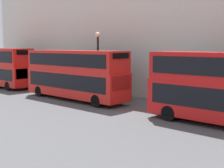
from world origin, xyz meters
name	(u,v)px	position (x,y,z in m)	size (l,w,h in m)	color
bus_second_in_queue	(75,73)	(1.60, 18.44, 2.41)	(2.59, 10.91, 4.36)	red
bus_third_in_queue	(1,66)	(1.60, 31.50, 2.47)	(2.59, 10.09, 4.49)	red
street_lamp	(98,58)	(3.28, 17.22, 3.73)	(0.44, 0.44, 5.97)	black
pedestrian	(100,88)	(4.22, 17.92, 0.84)	(0.36, 0.36, 1.81)	#26262D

